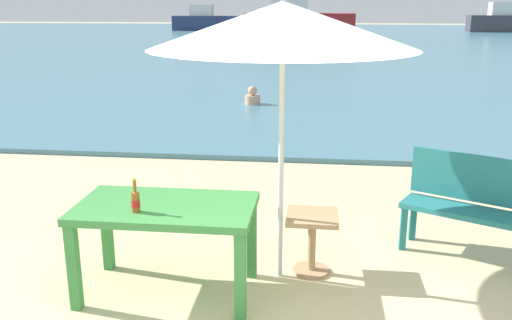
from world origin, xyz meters
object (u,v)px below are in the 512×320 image
at_px(boat_ferry, 298,22).
at_px(bench_teal_center, 472,201).
at_px(patio_umbrella, 283,25).
at_px(boat_fishing_trawler, 207,21).
at_px(swimmer_person, 253,97).
at_px(boat_barge, 508,21).
at_px(beer_bottle_amber, 136,200).
at_px(side_table_wood, 312,235).
at_px(picnic_table_green, 166,217).

bearing_deg(boat_ferry, bench_teal_center, -84.67).
height_order(patio_umbrella, bench_teal_center, patio_umbrella).
distance_m(bench_teal_center, boat_fishing_trawler, 40.64).
bearing_deg(swimmer_person, boat_barge, 64.86).
bearing_deg(beer_bottle_amber, boat_ferry, 90.48).
bearing_deg(side_table_wood, bench_teal_center, 19.47).
distance_m(picnic_table_green, patio_umbrella, 1.75).
distance_m(patio_umbrella, boat_ferry, 33.33).
bearing_deg(bench_teal_center, boat_barge, 72.74).
bearing_deg(beer_bottle_amber, boat_barge, 69.73).
xyz_separation_m(bench_teal_center, boat_barge, (12.36, 39.78, 0.31)).
bearing_deg(side_table_wood, picnic_table_green, -157.47).
height_order(boat_ferry, boat_barge, boat_ferry).
bearing_deg(beer_bottle_amber, bench_teal_center, 22.91).
bearing_deg(picnic_table_green, boat_ferry, 90.78).
relative_size(patio_umbrella, boat_barge, 0.39).
xyz_separation_m(side_table_wood, boat_fishing_trawler, (-9.03, 39.77, 0.44)).
distance_m(beer_bottle_amber, swimmer_person, 8.43).
distance_m(swimmer_person, boat_ferry, 25.45).
bearing_deg(boat_ferry, picnic_table_green, -89.22).
relative_size(bench_teal_center, swimmer_person, 3.00).
height_order(bench_teal_center, boat_barge, boat_barge).
height_order(side_table_wood, boat_fishing_trawler, boat_fishing_trawler).
xyz_separation_m(patio_umbrella, boat_fishing_trawler, (-8.76, 39.87, -1.32)).
xyz_separation_m(beer_bottle_amber, boat_barge, (15.12, 40.95, 0.00)).
xyz_separation_m(beer_bottle_amber, swimmer_person, (-0.15, 8.41, -0.61)).
height_order(beer_bottle_amber, boat_ferry, boat_ferry).
xyz_separation_m(patio_umbrella, side_table_wood, (0.27, 0.10, -1.76)).
relative_size(beer_bottle_amber, side_table_wood, 0.49).
distance_m(patio_umbrella, bench_teal_center, 2.41).
bearing_deg(boat_barge, boat_fishing_trawler, -178.71).
xyz_separation_m(swimmer_person, boat_barge, (15.27, 32.54, 0.62)).
bearing_deg(patio_umbrella, swimmer_person, 98.73).
relative_size(patio_umbrella, bench_teal_center, 1.87).
bearing_deg(bench_teal_center, boat_fishing_trawler, 104.94).
distance_m(beer_bottle_amber, boat_fishing_trawler, 41.16).
xyz_separation_m(boat_fishing_trawler, boat_barge, (22.83, 0.51, 0.06)).
height_order(swimmer_person, boat_ferry, boat_ferry).
distance_m(picnic_table_green, bench_teal_center, 2.77).
bearing_deg(side_table_wood, beer_bottle_amber, -153.53).
relative_size(picnic_table_green, bench_teal_center, 1.14).
bearing_deg(boat_fishing_trawler, boat_barge, 1.29).
bearing_deg(swimmer_person, beer_bottle_amber, -88.98).
xyz_separation_m(bench_teal_center, boat_ferry, (-3.05, 32.68, 0.47)).
bearing_deg(boat_barge, picnic_table_green, -110.14).
distance_m(picnic_table_green, swimmer_person, 8.24).
height_order(boat_ferry, boat_fishing_trawler, boat_ferry).
bearing_deg(beer_bottle_amber, boat_fishing_trawler, 100.79).
bearing_deg(boat_ferry, side_table_wood, -87.23).
bearing_deg(bench_teal_center, picnic_table_green, -159.16).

